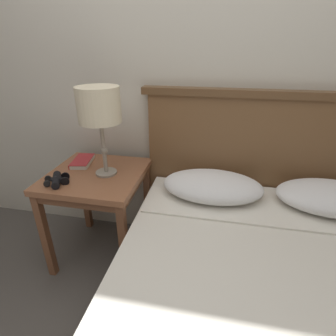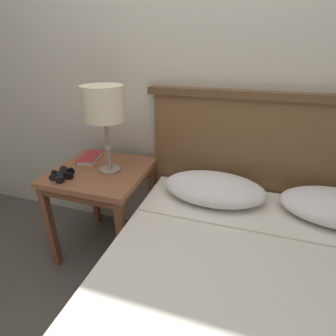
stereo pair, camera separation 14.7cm
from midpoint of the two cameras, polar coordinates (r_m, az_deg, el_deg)
name	(u,v)px [view 2 (the right image)]	position (r m, az deg, el deg)	size (l,w,h in m)	color
wall_back	(198,57)	(1.73, 9.12, 22.68)	(8.00, 0.06, 2.60)	beige
nightstand	(102,181)	(1.76, -11.90, -2.83)	(0.58, 0.58, 0.64)	brown
bed	(265,335)	(1.36, 23.81, -30.42)	(1.62, 1.91, 1.13)	#4E3520
table_lamp	(104,106)	(1.56, -11.16, 13.13)	(0.24, 0.24, 0.52)	gray
book_on_nightstand	(90,158)	(1.88, -14.55, 2.15)	(0.15, 0.23, 0.03)	silver
binoculars_pair	(62,174)	(1.67, -19.81, -1.36)	(0.16, 0.16, 0.05)	black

